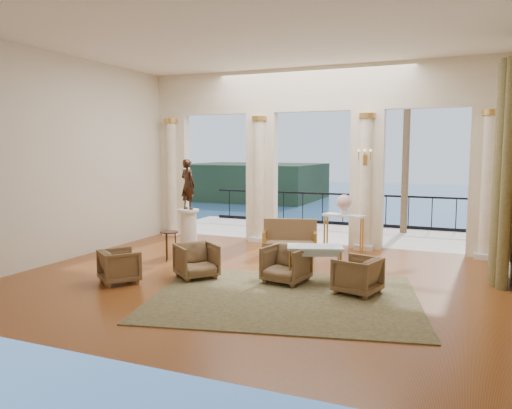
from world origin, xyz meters
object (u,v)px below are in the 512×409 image
at_px(armchair_a, 196,259).
at_px(game_table, 315,250).
at_px(side_table, 169,236).
at_px(armchair_d, 119,264).
at_px(console_table, 344,221).
at_px(pedestal, 189,231).
at_px(armchair_b, 286,263).
at_px(statue, 188,184).
at_px(settee, 290,237).
at_px(armchair_c, 357,274).

distance_m(armchair_a, game_table, 2.25).
bearing_deg(armchair_a, side_table, 89.54).
bearing_deg(armchair_d, console_table, -90.26).
bearing_deg(pedestal, armchair_b, -30.03).
xyz_separation_m(pedestal, console_table, (3.50, 1.25, 0.27)).
distance_m(game_table, statue, 4.08).
xyz_separation_m(statue, side_table, (0.15, -1.07, -1.06)).
bearing_deg(console_table, armchair_d, -113.59).
xyz_separation_m(settee, side_table, (-2.25, -1.60, 0.15)).
bearing_deg(armchair_c, settee, -125.09).
height_order(statue, console_table, statue).
bearing_deg(armchair_d, armchair_a, -106.65).
height_order(armchair_a, game_table, armchair_a).
xyz_separation_m(armchair_b, side_table, (-2.98, 0.74, 0.18)).
bearing_deg(game_table, statue, 137.35).
bearing_deg(pedestal, settee, 12.48).
height_order(armchair_a, console_table, console_table).
bearing_deg(armchair_b, game_table, 33.91).
xyz_separation_m(armchair_a, game_table, (2.17, 0.55, 0.25)).
relative_size(pedestal, console_table, 0.99).
relative_size(armchair_c, statue, 0.58).
distance_m(armchair_b, armchair_c, 1.37).
height_order(armchair_b, armchair_c, armchair_b).
xyz_separation_m(armchair_d, console_table, (3.19, 4.25, 0.42)).
distance_m(armchair_b, side_table, 3.08).
distance_m(armchair_b, settee, 2.45).
distance_m(statue, side_table, 1.51).
distance_m(armchair_c, side_table, 4.45).
relative_size(armchair_d, statue, 0.57).
distance_m(armchair_c, pedestal, 4.92).
relative_size(pedestal, statue, 0.85).
bearing_deg(statue, settee, -147.16).
bearing_deg(armchair_d, pedestal, -47.56).
relative_size(armchair_b, armchair_c, 1.08).
bearing_deg(side_table, statue, 97.93).
distance_m(settee, console_table, 1.36).
height_order(armchair_c, console_table, console_table).
height_order(armchair_d, pedestal, pedestal).
distance_m(armchair_c, console_table, 3.44).
distance_m(armchair_a, armchair_c, 3.05).
distance_m(armchair_a, statue, 2.88).
height_order(pedestal, side_table, pedestal).
bearing_deg(armchair_d, side_table, -48.75).
relative_size(armchair_c, side_table, 1.07).
distance_m(pedestal, console_table, 3.72).
bearing_deg(armchair_c, pedestal, -98.61).
height_order(armchair_d, side_table, armchair_d).
bearing_deg(statue, armchair_c, 176.14).
relative_size(armchair_a, console_table, 0.71).
height_order(armchair_c, pedestal, pedestal).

